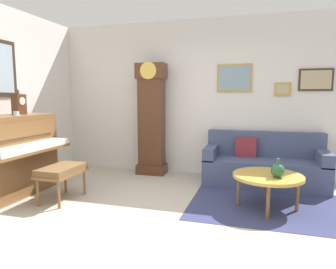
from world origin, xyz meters
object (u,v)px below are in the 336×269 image
Objects in this scene: couch at (264,165)px; coffee_table at (268,177)px; mantel_clock at (19,103)px; piano_bench at (62,171)px; teacup at (16,114)px; grandfather_clock at (152,122)px; green_jug at (278,171)px; piano at (9,156)px.

couch is 1.16m from coffee_table.
couch is 3.93m from mantel_clock.
piano_bench is 0.80× the size of coffee_table.
teacup is (-3.42, -0.47, 0.78)m from coffee_table.
grandfather_clock is 8.46× the size of green_jug.
couch is at bearing 91.41° from coffee_table.
piano_bench is 2.76m from coffee_table.
grandfather_clock reaches higher than green_jug.
teacup is at bearing -58.48° from mantel_clock.
coffee_table is at bearing 4.38° from mantel_clock.
green_jug is (0.11, -0.11, 0.12)m from coffee_table.
teacup reaches higher than couch.
green_jug is at bearing 6.47° from piano.
grandfather_clock is 5.34× the size of mantel_clock.
teacup reaches higher than green_jug.
teacup is (-1.41, -1.73, 0.22)m from grandfather_clock.
piano is 0.71× the size of grandfather_clock.
couch reaches higher than coffee_table.
grandfather_clock reaches higher than piano_bench.
teacup is at bearing -154.41° from couch.
grandfather_clock is at bearing 45.16° from mantel_clock.
grandfather_clock reaches higher than coffee_table.
mantel_clock reaches higher than couch.
coffee_table is 7.59× the size of teacup.
piano_bench is 0.34× the size of grandfather_clock.
piano is at bearing -173.53° from green_jug.
piano reaches higher than piano_bench.
piano is 0.85m from piano_bench.
piano reaches higher than green_jug.
teacup is 0.48× the size of green_jug.
mantel_clock reaches higher than coffee_table.
couch is (2.69, 1.62, -0.09)m from piano_bench.
couch reaches higher than green_jug.
mantel_clock is 0.27m from teacup.
grandfather_clock is at bearing 49.49° from piano.
couch is (3.52, 1.68, -0.28)m from piano.
mantel_clock is (0.00, 0.25, 0.75)m from piano.
piano is 3.79× the size of mantel_clock.
coffee_table is at bearing -32.15° from grandfather_clock.
piano_bench is 3.14m from couch.
mantel_clock is at bearing 121.52° from teacup.
grandfather_clock reaches higher than couch.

